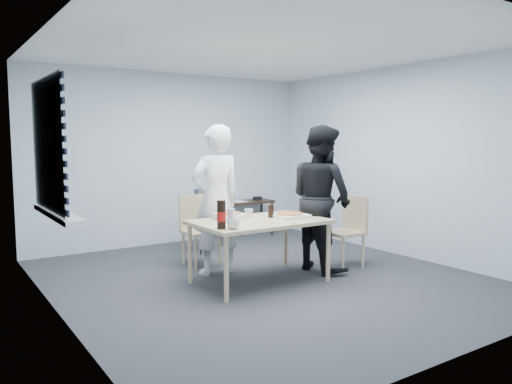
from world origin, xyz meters
TOP-DOWN VIEW (x-y plane):
  - room at (-2.20, 0.40)m, footprint 5.00×5.00m
  - dining_table at (-0.13, -0.08)m, footprint 1.45×0.92m
  - chair_far at (-0.32, 1.04)m, footprint 0.42×0.42m
  - chair_right at (1.23, -0.09)m, footprint 0.42×0.42m
  - person_white at (-0.35, 0.52)m, footprint 0.65×0.42m
  - person_black at (0.81, -0.02)m, footprint 0.47×0.86m
  - side_table at (1.21, 2.28)m, footprint 0.88×0.39m
  - stool at (0.09, 1.64)m, footprint 0.38×0.38m
  - backpack at (0.09, 1.63)m, footprint 0.27×0.20m
  - pizza_box_a at (-0.38, 0.16)m, footprint 0.31×0.31m
  - pizza_box_b at (0.27, -0.11)m, footprint 0.36×0.36m
  - mug_a at (-0.66, -0.39)m, footprint 0.17×0.17m
  - mug_b at (-0.11, 0.18)m, footprint 0.10×0.10m
  - cola_glass at (0.08, 0.01)m, footprint 0.07×0.07m
  - soda_bottle at (-0.76, -0.31)m, footprint 0.09×0.09m
  - plastic_cups at (-0.60, -0.24)m, footprint 0.09×0.09m
  - rubber_band at (0.07, -0.43)m, footprint 0.05×0.05m
  - papers at (1.06, 2.30)m, footprint 0.30×0.35m
  - black_box at (1.43, 2.29)m, footprint 0.16×0.13m

SIDE VIEW (x-z plane):
  - stool at x=0.09m, z-range 0.15..0.69m
  - side_table at x=1.21m, z-range 0.21..0.80m
  - chair_far at x=-0.32m, z-range 0.07..0.96m
  - chair_right at x=1.23m, z-range 0.07..0.96m
  - papers at x=1.06m, z-range 0.59..0.59m
  - black_box at x=1.43m, z-range 0.59..0.64m
  - dining_table at x=-0.13m, z-range 0.29..1.00m
  - rubber_band at x=0.07m, z-range 0.71..0.71m
  - backpack at x=0.09m, z-range 0.53..0.90m
  - pizza_box_b at x=0.27m, z-range 0.70..0.76m
  - pizza_box_a at x=-0.38m, z-range 0.70..0.78m
  - mug_b at x=-0.11m, z-range 0.71..0.80m
  - mug_a at x=-0.66m, z-range 0.71..0.80m
  - cola_glass at x=0.08m, z-range 0.71..0.85m
  - plastic_cups at x=-0.60m, z-range 0.71..0.89m
  - soda_bottle at x=-0.76m, z-range 0.70..0.99m
  - person_white at x=-0.35m, z-range 0.00..1.77m
  - person_black at x=0.81m, z-range 0.00..1.77m
  - room at x=-2.20m, z-range -1.06..3.94m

